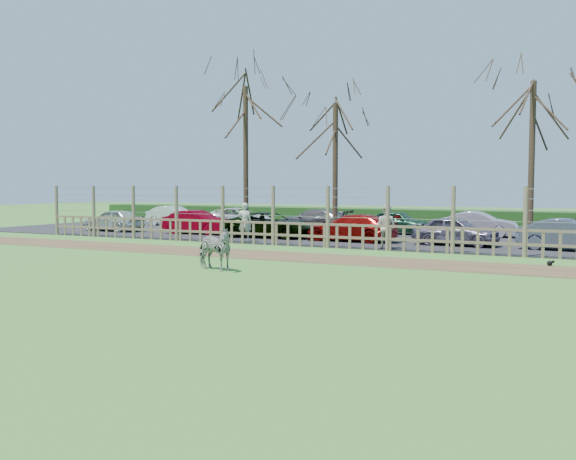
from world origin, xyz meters
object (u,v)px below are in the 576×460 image
at_px(car_10, 398,222).
at_px(car_2, 270,225).
at_px(tree_mid, 335,137).
at_px(tree_right, 533,122).
at_px(car_4, 456,231).
at_px(zebra, 213,249).
at_px(car_8, 239,218).
at_px(car_9, 313,220).
at_px(visitor_a, 245,222).
at_px(tree_left, 246,124).
at_px(car_5, 569,235).
at_px(car_3, 351,228).
at_px(car_7, 174,216).
at_px(car_11, 479,224).
at_px(crow, 550,263).
at_px(visitor_b, 386,227).
at_px(car_1, 197,222).
at_px(car_0, 113,220).

bearing_deg(car_10, car_2, 138.42).
xyz_separation_m(tree_mid, car_10, (2.43, 2.46, -4.23)).
bearing_deg(tree_right, car_4, -130.38).
distance_m(tree_mid, zebra, 14.07).
distance_m(car_8, car_9, 4.62).
distance_m(visitor_a, car_10, 8.75).
bearing_deg(tree_left, car_8, 126.42).
relative_size(car_5, car_10, 1.03).
bearing_deg(car_9, visitor_a, 1.20).
relative_size(zebra, car_3, 0.37).
relative_size(car_7, car_11, 1.00).
bearing_deg(car_4, car_7, 79.88).
relative_size(tree_mid, crow, 29.68).
distance_m(car_2, car_11, 10.15).
relative_size(zebra, car_2, 0.36).
height_order(tree_left, car_3, tree_left).
bearing_deg(visitor_b, car_5, -148.91).
bearing_deg(car_11, crow, -159.72).
height_order(car_1, car_5, same).
distance_m(zebra, car_11, 16.72).
relative_size(visitor_a, car_10, 0.49).
relative_size(tree_right, car_2, 1.70).
bearing_deg(car_5, car_10, 66.01).
xyz_separation_m(visitor_a, car_7, (-9.71, 7.76, -0.26)).
relative_size(car_0, car_10, 1.00).
bearing_deg(car_10, visitor_b, -163.52).
bearing_deg(tree_left, crow, -23.98).
height_order(crow, car_7, car_7).
xyz_separation_m(tree_mid, zebra, (1.69, -13.31, -4.22)).
distance_m(car_1, car_5, 17.49).
distance_m(visitor_a, car_3, 4.73).
bearing_deg(car_0, car_2, 90.91).
relative_size(visitor_b, crow, 7.50).
height_order(car_0, car_9, same).
relative_size(visitor_b, car_4, 0.49).
xyz_separation_m(visitor_b, car_9, (-6.49, 7.27, -0.26)).
distance_m(tree_right, car_10, 8.26).
bearing_deg(car_11, car_8, 91.25).
xyz_separation_m(zebra, visitor_b, (2.59, 8.30, 0.25)).
height_order(visitor_a, car_11, visitor_a).
relative_size(visitor_a, crow, 7.50).
xyz_separation_m(visitor_b, car_1, (-11.00, 2.90, -0.26)).
relative_size(crow, car_3, 0.06).
relative_size(visitor_b, car_5, 0.47).
height_order(tree_left, car_10, tree_left).
distance_m(tree_right, zebra, 16.29).
bearing_deg(car_2, tree_mid, -47.57).
xyz_separation_m(zebra, car_0, (-13.67, 10.80, -0.01)).
height_order(tree_mid, car_7, tree_mid).
bearing_deg(car_7, tree_left, -112.99).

